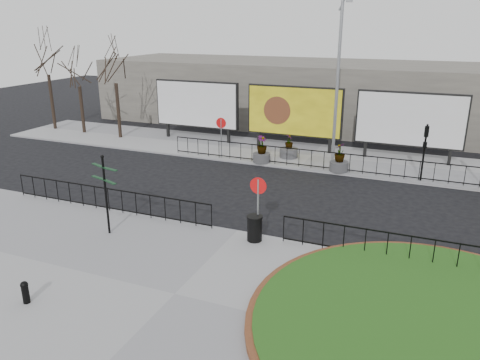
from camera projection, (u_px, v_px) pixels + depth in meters
The scene contains 25 objects.
ground at pixel (238, 233), 18.73m from camera, with size 90.00×90.00×0.00m, color black.
pavement_near at pixel (175, 295), 14.33m from camera, with size 30.00×10.00×0.12m, color gray.
pavement_far at pixel (311, 156), 29.22m from camera, with size 44.00×6.00×0.12m, color gray.
brick_edge at pixel (439, 331), 12.45m from camera, with size 10.40×10.40×0.18m, color brown.
grass_lawn at pixel (439, 330), 12.45m from camera, with size 10.00×10.00×0.22m, color #174C14.
railing_near_left at pixel (108, 199), 20.42m from camera, with size 10.00×0.10×1.10m, color black, non-canonical shape.
railing_near_right at pixel (410, 250), 15.91m from camera, with size 9.00×0.10×1.10m, color black, non-canonical shape.
railing_far at pixel (318, 160), 26.30m from camera, with size 18.00×0.10×1.10m, color black, non-canonical shape.
speed_sign_far at pixel (221, 129), 28.16m from camera, with size 0.64×0.07×2.47m.
speed_sign_near at pixel (258, 195), 17.41m from camera, with size 0.64×0.07×2.47m.
billboard_left at pixel (197, 105), 32.33m from camera, with size 6.20×0.31×4.10m.
billboard_mid at pixel (294, 112), 29.80m from camera, with size 6.20×0.31×4.10m.
billboard_right at pixel (410, 120), 27.27m from camera, with size 6.20×0.31×4.10m.
lamp_post at pixel (337, 82), 26.28m from camera, with size 0.74×0.18×9.23m.
signal_pole_a at pixel (425, 144), 23.89m from camera, with size 0.22×0.26×3.00m.
tree_left at pixel (116, 88), 32.70m from camera, with size 2.00×2.00×7.00m, color #2D2119, non-canonical shape.
tree_mid at pixel (80, 91), 34.35m from camera, with size 2.00×2.00×6.20m, color #2D2119, non-canonical shape.
tree_far at pixel (49, 80), 35.40m from camera, with size 2.00×2.00×7.50m, color #2D2119, non-canonical shape.
building_backdrop at pixel (344, 95), 37.20m from camera, with size 40.00×10.00×5.00m, color slate.
fingerpost_sign at pixel (105, 187), 17.84m from camera, with size 1.48×0.68×3.20m.
bollard at pixel (25, 291), 13.75m from camera, with size 0.23×0.23×0.71m.
litter_bin at pixel (255, 228), 17.66m from camera, with size 0.61×0.61×1.00m.
planter_a at pixel (262, 153), 27.60m from camera, with size 1.03×1.03×1.60m.
planter_b at pixel (289, 150), 28.62m from camera, with size 1.10×1.10×1.44m.
planter_c at pixel (339, 161), 25.95m from camera, with size 1.04×1.04×1.59m.
Camera 1 is at (6.59, -15.74, 8.01)m, focal length 35.00 mm.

